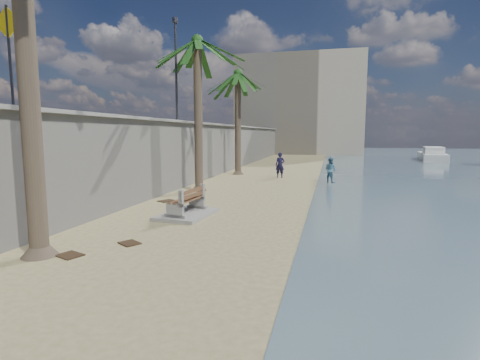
{
  "coord_description": "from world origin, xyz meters",
  "views": [
    {
      "loc": [
        2.77,
        -6.39,
        2.91
      ],
      "look_at": [
        -0.5,
        7.0,
        1.2
      ],
      "focal_mm": 28.0,
      "sensor_mm": 36.0,
      "label": 1
    }
  ],
  "objects_px": {
    "palm_mid": "(197,43)",
    "person_a": "(280,163)",
    "bench_far": "(187,204)",
    "palm_back": "(238,75)",
    "person_b": "(330,169)",
    "yacht_far": "(432,157)"
  },
  "relations": [
    {
      "from": "bench_far",
      "to": "palm_back",
      "type": "xyz_separation_m",
      "value": [
        -1.56,
        13.78,
        6.57
      ]
    },
    {
      "from": "bench_far",
      "to": "palm_mid",
      "type": "xyz_separation_m",
      "value": [
        -1.65,
        5.84,
        6.94
      ]
    },
    {
      "from": "palm_back",
      "to": "yacht_far",
      "type": "xyz_separation_m",
      "value": [
        17.31,
        19.26,
        -6.64
      ]
    },
    {
      "from": "palm_mid",
      "to": "person_b",
      "type": "height_order",
      "value": "palm_mid"
    },
    {
      "from": "person_a",
      "to": "yacht_far",
      "type": "height_order",
      "value": "person_a"
    },
    {
      "from": "palm_back",
      "to": "person_a",
      "type": "relative_size",
      "value": 4.15
    },
    {
      "from": "palm_mid",
      "to": "palm_back",
      "type": "height_order",
      "value": "palm_mid"
    },
    {
      "from": "palm_back",
      "to": "person_a",
      "type": "distance_m",
      "value": 6.95
    },
    {
      "from": "person_b",
      "to": "person_a",
      "type": "bearing_deg",
      "value": 8.36
    },
    {
      "from": "palm_back",
      "to": "yacht_far",
      "type": "height_order",
      "value": "palm_back"
    },
    {
      "from": "palm_mid",
      "to": "person_b",
      "type": "bearing_deg",
      "value": 37.01
    },
    {
      "from": "bench_far",
      "to": "yacht_far",
      "type": "bearing_deg",
      "value": 64.51
    },
    {
      "from": "palm_back",
      "to": "yacht_far",
      "type": "distance_m",
      "value": 26.73
    },
    {
      "from": "person_a",
      "to": "yacht_far",
      "type": "bearing_deg",
      "value": 62.77
    },
    {
      "from": "palm_mid",
      "to": "person_a",
      "type": "height_order",
      "value": "palm_mid"
    },
    {
      "from": "bench_far",
      "to": "palm_mid",
      "type": "bearing_deg",
      "value": 105.76
    },
    {
      "from": "person_a",
      "to": "person_b",
      "type": "relative_size",
      "value": 1.15
    },
    {
      "from": "yacht_far",
      "to": "bench_far",
      "type": "bearing_deg",
      "value": 161.65
    },
    {
      "from": "palm_mid",
      "to": "person_b",
      "type": "relative_size",
      "value": 5.01
    },
    {
      "from": "palm_mid",
      "to": "yacht_far",
      "type": "height_order",
      "value": "palm_mid"
    },
    {
      "from": "person_b",
      "to": "palm_mid",
      "type": "bearing_deg",
      "value": 72.72
    },
    {
      "from": "palm_mid",
      "to": "person_a",
      "type": "xyz_separation_m",
      "value": [
        3.29,
        6.63,
        -6.39
      ]
    }
  ]
}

